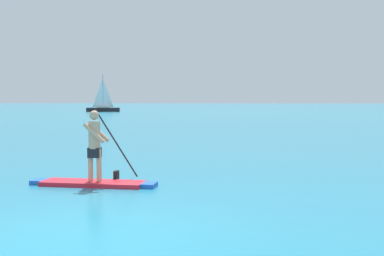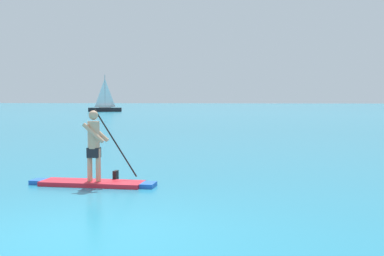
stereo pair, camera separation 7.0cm
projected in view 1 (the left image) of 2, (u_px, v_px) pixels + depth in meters
ground at (89, 232)px, 6.79m from camera, size 440.00×440.00×0.00m
paddleboarder_mid_center at (95, 168)px, 10.49m from camera, size 2.87×0.88×1.76m
sailboat_left_horizon at (103, 107)px, 73.09m from camera, size 5.22×2.54×5.73m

